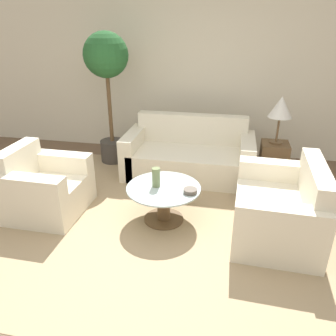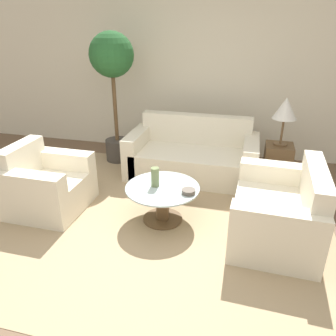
{
  "view_description": "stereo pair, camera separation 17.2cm",
  "coord_description": "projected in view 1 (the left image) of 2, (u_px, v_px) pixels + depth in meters",
  "views": [
    {
      "loc": [
        0.81,
        -2.52,
        2.13
      ],
      "look_at": [
        0.12,
        0.89,
        0.55
      ],
      "focal_mm": 35.0,
      "sensor_mm": 36.0,
      "label": 1
    },
    {
      "loc": [
        0.98,
        -2.48,
        2.13
      ],
      "look_at": [
        0.12,
        0.89,
        0.55
      ],
      "focal_mm": 35.0,
      "sensor_mm": 36.0,
      "label": 2
    }
  ],
  "objects": [
    {
      "name": "ground_plane",
      "position": [
        139.0,
        253.0,
        3.28
      ],
      "size": [
        14.0,
        14.0,
        0.0
      ],
      "primitive_type": "plane",
      "color": "brown"
    },
    {
      "name": "wall_back",
      "position": [
        185.0,
        75.0,
        5.34
      ],
      "size": [
        10.0,
        0.06,
        2.6
      ],
      "color": "beige",
      "rests_on": "ground_plane"
    },
    {
      "name": "rug",
      "position": [
        164.0,
        219.0,
        3.82
      ],
      "size": [
        3.78,
        3.47,
        0.01
      ],
      "color": "tan",
      "rests_on": "ground_plane"
    },
    {
      "name": "sofa_main",
      "position": [
        189.0,
        156.0,
        4.87
      ],
      "size": [
        1.85,
        0.89,
        0.84
      ],
      "color": "beige",
      "rests_on": "ground_plane"
    },
    {
      "name": "armchair",
      "position": [
        43.0,
        190.0,
        3.9
      ],
      "size": [
        0.83,
        0.88,
        0.81
      ],
      "rotation": [
        0.0,
        0.0,
        1.56
      ],
      "color": "beige",
      "rests_on": "ground_plane"
    },
    {
      "name": "loveseat",
      "position": [
        283.0,
        211.0,
        3.47
      ],
      "size": [
        0.9,
        1.27,
        0.82
      ],
      "rotation": [
        0.0,
        0.0,
        -1.61
      ],
      "color": "beige",
      "rests_on": "ground_plane"
    },
    {
      "name": "coffee_table",
      "position": [
        164.0,
        199.0,
        3.71
      ],
      "size": [
        0.83,
        0.83,
        0.43
      ],
      "color": "brown",
      "rests_on": "ground_plane"
    },
    {
      "name": "side_table",
      "position": [
        273.0,
        163.0,
        4.6
      ],
      "size": [
        0.37,
        0.37,
        0.59
      ],
      "color": "brown",
      "rests_on": "ground_plane"
    },
    {
      "name": "table_lamp",
      "position": [
        281.0,
        108.0,
        4.28
      ],
      "size": [
        0.31,
        0.31,
        0.64
      ],
      "color": "brown",
      "rests_on": "side_table"
    },
    {
      "name": "potted_plant",
      "position": [
        107.0,
        72.0,
        4.83
      ],
      "size": [
        0.66,
        0.66,
        1.99
      ],
      "color": "#3D3833",
      "rests_on": "ground_plane"
    },
    {
      "name": "vase",
      "position": [
        156.0,
        177.0,
        3.62
      ],
      "size": [
        0.09,
        0.09,
        0.22
      ],
      "color": "#6B7A4C",
      "rests_on": "coffee_table"
    },
    {
      "name": "bowl",
      "position": [
        190.0,
        191.0,
        3.51
      ],
      "size": [
        0.15,
        0.15,
        0.05
      ],
      "color": "brown",
      "rests_on": "coffee_table"
    }
  ]
}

